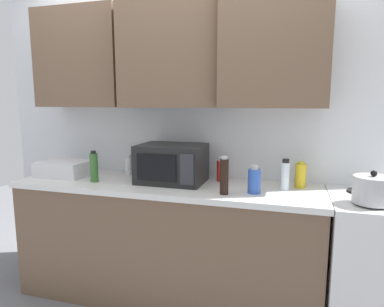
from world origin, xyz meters
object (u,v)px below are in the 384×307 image
object	(u,v)px
bottle_soy_dark	(224,176)
bottle_clear_tall	(285,175)
kettle	(372,190)
bottle_yellow_mustard	(301,175)
microwave	(172,163)
dish_rack	(65,168)
bottle_green_oil	(94,167)
bottle_white_jar	(129,166)
bottle_blue_cleaner	(254,180)
bottle_red_sauce	(220,170)

from	to	relation	value
bottle_soy_dark	bottle_clear_tall	xyz separation A→B (m)	(0.37, 0.22, -0.02)
kettle	bottle_soy_dark	size ratio (longest dim) A/B	0.86
kettle	bottle_yellow_mustard	world-z (taller)	kettle
kettle	microwave	xyz separation A→B (m)	(-1.30, 0.20, 0.05)
microwave	bottle_clear_tall	distance (m)	0.81
dish_rack	bottle_green_oil	distance (m)	0.36
microwave	bottle_white_jar	size ratio (longest dim) A/B	2.94
bottle_blue_cleaner	bottle_clear_tall	xyz separation A→B (m)	(0.19, 0.14, 0.02)
bottle_green_oil	bottle_clear_tall	world-z (taller)	bottle_green_oil
kettle	bottle_green_oil	xyz separation A→B (m)	(-1.86, 0.05, 0.02)
bottle_red_sauce	bottle_clear_tall	bearing A→B (deg)	-14.91
dish_rack	bottle_red_sauce	size ratio (longest dim) A/B	2.11
bottle_blue_cleaner	bottle_red_sauce	xyz separation A→B (m)	(-0.28, 0.26, -0.00)
bottle_blue_cleaner	microwave	bearing A→B (deg)	167.48
bottle_green_oil	microwave	bearing A→B (deg)	15.48
dish_rack	bottle_blue_cleaner	xyz separation A→B (m)	(1.52, -0.09, 0.02)
bottle_blue_cleaner	bottle_green_oil	xyz separation A→B (m)	(-1.18, -0.02, 0.03)
bottle_soy_dark	bottle_red_sauce	bearing A→B (deg)	105.39
bottle_yellow_mustard	bottle_red_sauce	bearing A→B (deg)	177.61
bottle_yellow_mustard	bottle_white_jar	bearing A→B (deg)	178.37
microwave	bottle_soy_dark	size ratio (longest dim) A/B	1.93
bottle_white_jar	bottle_red_sauce	bearing A→B (deg)	-1.05
bottle_soy_dark	bottle_clear_tall	world-z (taller)	bottle_soy_dark
kettle	bottle_yellow_mustard	distance (m)	0.49
bottle_blue_cleaner	bottle_green_oil	size ratio (longest dim) A/B	0.79
bottle_soy_dark	dish_rack	bearing A→B (deg)	172.53
bottle_green_oil	bottle_red_sauce	distance (m)	0.94
dish_rack	bottle_white_jar	world-z (taller)	bottle_white_jar
dish_rack	bottle_soy_dark	distance (m)	1.35
bottle_blue_cleaner	bottle_yellow_mustard	distance (m)	0.38
bottle_red_sauce	bottle_green_oil	bearing A→B (deg)	-162.57
bottle_blue_cleaner	bottle_green_oil	distance (m)	1.18
bottle_soy_dark	bottle_green_oil	bearing A→B (deg)	176.30
bottle_green_oil	bottle_red_sauce	bearing A→B (deg)	17.43
bottle_clear_tall	bottle_red_sauce	distance (m)	0.49
bottle_blue_cleaner	bottle_soy_dark	bearing A→B (deg)	-155.97
microwave	bottle_clear_tall	world-z (taller)	microwave
dish_rack	bottle_green_oil	size ratio (longest dim) A/B	1.63
bottle_blue_cleaner	bottle_white_jar	distance (m)	1.08
kettle	bottle_blue_cleaner	bearing A→B (deg)	174.42
bottle_clear_tall	bottle_green_oil	bearing A→B (deg)	-173.45
dish_rack	bottle_white_jar	size ratio (longest dim) A/B	2.33
bottle_soy_dark	bottle_yellow_mustard	size ratio (longest dim) A/B	1.36
bottle_yellow_mustard	bottle_red_sauce	world-z (taller)	bottle_yellow_mustard
microwave	bottle_clear_tall	bearing A→B (deg)	0.17
bottle_green_oil	bottle_yellow_mustard	bearing A→B (deg)	9.96
bottle_blue_cleaner	bottle_red_sauce	size ratio (longest dim) A/B	1.03
bottle_green_oil	bottle_clear_tall	xyz separation A→B (m)	(1.37, 0.16, -0.01)
kettle	bottle_clear_tall	bearing A→B (deg)	157.10
kettle	bottle_green_oil	size ratio (longest dim) A/B	0.92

